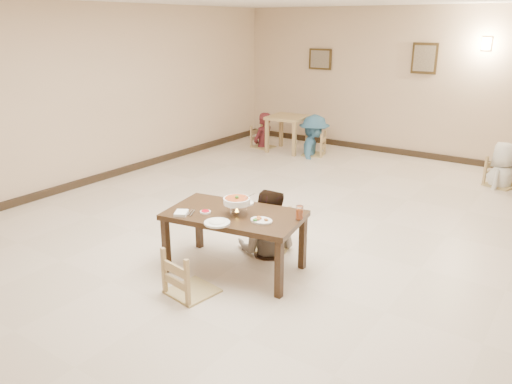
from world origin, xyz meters
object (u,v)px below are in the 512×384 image
Objects in this scene: bg_chair_ll at (263,127)px; bg_diner_b at (315,115)px; chair_far at (271,213)px; bg_table_left at (288,122)px; curry_warmer at (237,201)px; bg_diner_c at (507,142)px; chair_near at (191,250)px; bg_chair_lr at (314,133)px; main_table at (235,220)px; main_diner at (268,190)px; bg_chair_rl at (504,159)px; bg_diner_a at (263,112)px; drink_glass at (300,213)px.

bg_chair_ll is 1.32m from bg_diner_b.
chair_far reaches higher than bg_table_left.
bg_diner_c reaches higher than curry_warmer.
bg_chair_lr is (-1.71, 5.78, -0.01)m from chair_near.
main_table is at bearing 154.82° from curry_warmer.
main_diner is 4.83m from bg_chair_rl.
bg_diner_a reaches higher than bg_table_left.
bg_table_left is at bearing -80.03° from bg_diner_c.
bg_chair_rl is (1.97, 5.71, -0.00)m from chair_near.
bg_diner_c reaches higher than bg_chair_ll.
bg_diner_c is (3.68, -0.07, 0.30)m from bg_chair_lr.
bg_diner_c is (1.86, 5.08, -0.08)m from curry_warmer.
chair_near reaches higher than bg_table_left.
main_table is 5.40m from bg_chair_rl.
bg_diner_a is at bearing -74.46° from main_diner.
curry_warmer is at bearing 179.10° from bg_chair_rl.
bg_diner_b is at bearing -87.11° from main_diner.
main_diner is 4.87m from bg_chair_lr.
bg_chair_rl is (1.23, 4.82, -0.29)m from drink_glass.
chair_near reaches higher than bg_chair_rl.
main_diner is 1.73× the size of bg_chair_ll.
drink_glass reaches higher than bg_table_left.
main_table is 0.73m from chair_far.
bg_chair_rl is at bearing 50.82° from chair_far.
bg_chair_lr is 1.30m from bg_diner_a.
main_diner reaches higher than bg_chair_ll.
bg_chair_lr is (-2.45, 4.89, -0.29)m from drink_glass.
bg_diner_a reaches higher than drink_glass.
drink_glass is (0.68, 0.23, 0.15)m from main_table.
bg_diner_a is 1.26m from bg_diner_b.
bg_diner_c is at bearing 59.24° from main_table.
bg_table_left is 0.49× the size of bg_diner_b.
chair_far is 1.38m from chair_near.
main_table is 5.92m from bg_diner_a.
drink_glass is at bearing 22.08° from curry_warmer.
chair_near is 1.31m from main_diner.
bg_chair_rl is at bearing 69.92° from curry_warmer.
bg_chair_lr is at bearing 98.97° from main_table.
chair_near is 1.04× the size of bg_chair_ll.
chair_far is at bearing 7.23° from bg_chair_lr.
bg_diner_a is at bearing 127.43° from drink_glass.
curry_warmer is at bearing -91.38° from chair_near.
bg_chair_lr is (-1.80, 4.51, -0.33)m from main_diner.
bg_chair_lr is at bearing 3.08° from bg_table_left.
bg_chair_lr is (-1.77, 5.12, -0.14)m from main_table.
bg_table_left is 0.87× the size of bg_chair_rl.
bg_diner_b reaches higher than drink_glass.
bg_chair_rl is 0.60× the size of bg_diner_a.
drink_glass is 0.16× the size of bg_chair_lr.
bg_table_left is at bearing 95.01° from bg_diner_a.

